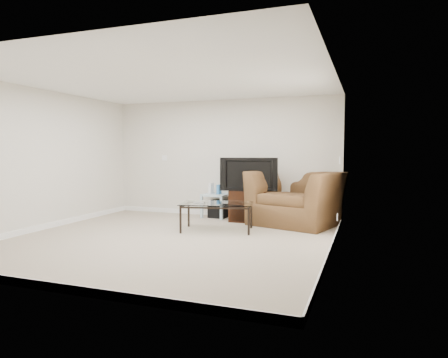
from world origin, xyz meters
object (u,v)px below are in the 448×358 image
(television, at_px, (249,174))
(subwoofer, at_px, (219,209))
(recliner, at_px, (296,189))
(side_table, at_px, (217,206))
(tv_stand, at_px, (250,206))
(coffee_table, at_px, (217,217))

(television, distance_m, subwoofer, 1.12)
(subwoofer, distance_m, recliner, 1.77)
(television, distance_m, side_table, 1.09)
(tv_stand, distance_m, side_table, 0.82)
(tv_stand, xyz_separation_m, recliner, (0.93, 0.00, 0.37))
(television, bearing_deg, tv_stand, 85.40)
(side_table, relative_size, subwoofer, 1.44)
(television, distance_m, recliner, 0.96)
(recliner, bearing_deg, tv_stand, -162.89)
(subwoofer, bearing_deg, television, -20.13)
(tv_stand, bearing_deg, coffee_table, -107.53)
(tv_stand, bearing_deg, television, -90.00)
(television, distance_m, coffee_table, 1.32)
(tv_stand, bearing_deg, side_table, 160.12)
(recliner, height_order, coffee_table, recliner)
(recliner, bearing_deg, side_table, -170.53)
(side_table, relative_size, coffee_table, 0.42)
(television, xyz_separation_m, coffee_table, (-0.28, -1.08, -0.71))
(side_table, distance_m, subwoofer, 0.08)
(subwoofer, height_order, coffee_table, coffee_table)
(side_table, xyz_separation_m, coffee_table, (0.51, -1.34, -0.01))
(coffee_table, bearing_deg, recliner, 42.80)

